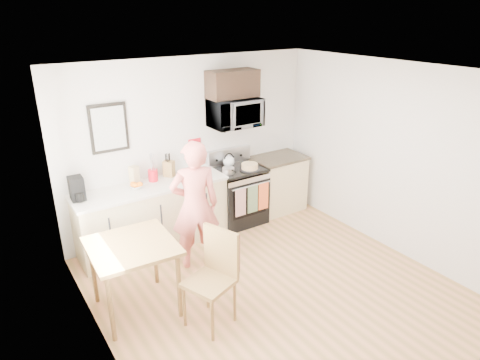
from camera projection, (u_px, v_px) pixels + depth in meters
floor at (285, 298)px, 5.09m from camera, size 4.60×4.60×0.00m
back_wall at (191, 146)px, 6.39m from camera, size 4.00×0.04×2.60m
left_wall at (105, 252)px, 3.58m from camera, size 0.04×4.60×2.60m
right_wall at (407, 164)px, 5.63m from camera, size 0.04×4.60×2.60m
ceiling at (296, 76)px, 4.12m from camera, size 4.00×4.60×0.04m
window at (81, 192)px, 4.13m from camera, size 0.06×1.40×1.50m
cabinet_left at (153, 217)px, 6.06m from camera, size 2.10×0.60×0.90m
countertop_left at (151, 187)px, 5.89m from camera, size 2.14×0.64×0.04m
cabinet_right at (277, 184)px, 7.20m from camera, size 0.84×0.60×0.90m
countertop_right at (278, 158)px, 7.03m from camera, size 0.88×0.64×0.04m
range at (238, 196)px, 6.78m from camera, size 0.76×0.70×1.16m
microwave at (234, 113)px, 6.37m from camera, size 0.76×0.51×0.42m
upper_cabinet at (233, 84)px, 6.25m from camera, size 0.76×0.35×0.40m
wall_art at (109, 128)px, 5.59m from camera, size 0.50×0.04×0.65m
wall_trivet at (195, 145)px, 6.40m from camera, size 0.20×0.02×0.20m
person at (195, 206)px, 5.45m from camera, size 0.73×0.58×1.73m
dining_table at (132, 252)px, 4.64m from camera, size 0.90×0.90×0.84m
chair at (218, 262)px, 4.54m from camera, size 0.62×0.59×1.07m
knife_block at (169, 169)px, 6.16m from camera, size 0.18×0.18×0.23m
utensil_crock at (153, 170)px, 5.98m from camera, size 0.13×0.13×0.40m
fruit_bowl at (136, 185)px, 5.78m from camera, size 0.27×0.27×0.10m
milk_carton at (134, 176)px, 5.84m from camera, size 0.13×0.13×0.27m
coffee_maker at (77, 189)px, 5.39m from camera, size 0.18×0.26×0.30m
bread_bag at (195, 177)px, 6.04m from camera, size 0.28×0.14×0.10m
cake at (250, 167)px, 6.48m from camera, size 0.30×0.30×0.10m
kettle at (229, 161)px, 6.59m from camera, size 0.18×0.18×0.22m
pot at (229, 171)px, 6.34m from camera, size 0.18×0.31×0.09m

